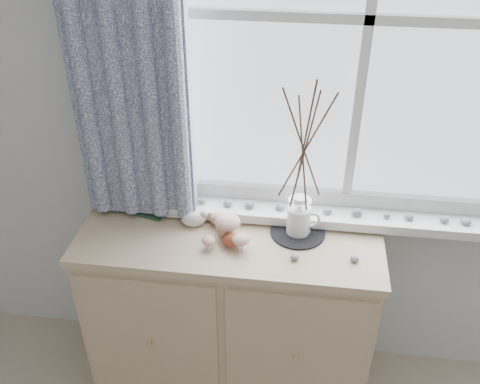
{
  "coord_description": "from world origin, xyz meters",
  "views": [
    {
      "loc": [
        0.11,
        0.13,
        2.15
      ],
      "look_at": [
        -0.1,
        1.7,
        1.1
      ],
      "focal_mm": 40.0,
      "sensor_mm": 36.0,
      "label": 1
    }
  ],
  "objects": [
    {
      "name": "twig_pitcher",
      "position": [
        0.12,
        1.82,
        1.25
      ],
      "size": [
        0.3,
        0.3,
        0.69
      ],
      "rotation": [
        0.0,
        0.0,
        0.28
      ],
      "color": "white",
      "rests_on": "crocheted_doily"
    },
    {
      "name": "crocheted_doily",
      "position": [
        0.11,
        1.82,
        0.85
      ],
      "size": [
        0.22,
        0.22,
        0.01
      ],
      "primitive_type": "cylinder",
      "color": "black",
      "rests_on": "sideboard"
    },
    {
      "name": "songbird_figurine",
      "position": [
        -0.3,
        1.81,
        0.88
      ],
      "size": [
        0.14,
        0.09,
        0.07
      ],
      "primitive_type": null,
      "rotation": [
        0.0,
        0.0,
        0.27
      ],
      "color": "white",
      "rests_on": "sideboard"
    },
    {
      "name": "sideboard_pebbles",
      "position": [
        0.15,
        1.75,
        0.86
      ],
      "size": [
        0.33,
        0.23,
        0.02
      ],
      "color": "gray",
      "rests_on": "sideboard"
    },
    {
      "name": "wooden_eggs",
      "position": [
        -0.17,
        1.76,
        0.88
      ],
      "size": [
        0.14,
        0.18,
        0.08
      ],
      "color": "tan",
      "rests_on": "sideboard"
    },
    {
      "name": "toadstool_cluster",
      "position": [
        -0.15,
        1.74,
        0.91
      ],
      "size": [
        0.18,
        0.16,
        0.1
      ],
      "color": "white",
      "rests_on": "sideboard"
    },
    {
      "name": "sideboard",
      "position": [
        -0.15,
        1.75,
        0.43
      ],
      "size": [
        1.2,
        0.45,
        0.85
      ],
      "color": "tan",
      "rests_on": "ground"
    },
    {
      "name": "botanical_book",
      "position": [
        -0.57,
        1.87,
        0.96
      ],
      "size": [
        0.34,
        0.2,
        0.22
      ],
      "primitive_type": null,
      "rotation": [
        0.0,
        0.0,
        -0.22
      ],
      "color": "#20432B",
      "rests_on": "sideboard"
    }
  ]
}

